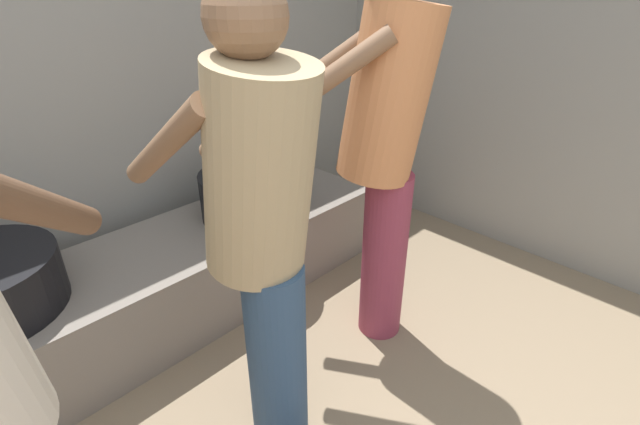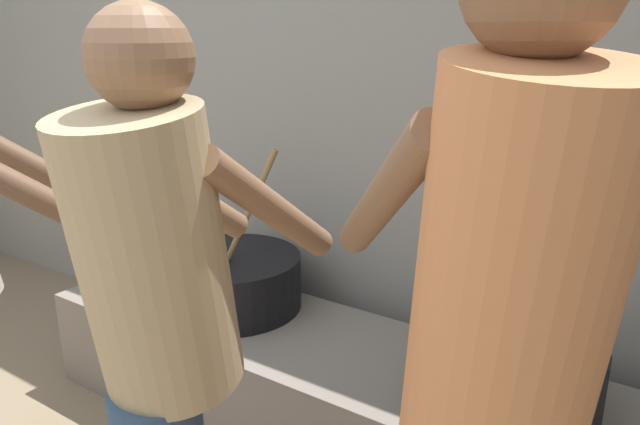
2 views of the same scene
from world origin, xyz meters
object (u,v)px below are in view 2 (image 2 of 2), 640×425
at_px(cook_in_tan_shirt, 160,329).
at_px(cooking_pot_main, 233,281).
at_px(cooking_pot_secondary, 514,377).
at_px(cook_in_orange_shirt, 504,378).

bearing_deg(cook_in_tan_shirt, cooking_pot_main, 124.39).
bearing_deg(cooking_pot_main, cooking_pot_secondary, -4.30).
bearing_deg(cook_in_orange_shirt, cook_in_tan_shirt, -172.42).
xyz_separation_m(cook_in_tan_shirt, cook_in_orange_shirt, (0.70, 0.09, 0.08)).
bearing_deg(cook_in_orange_shirt, cooking_pot_main, 148.47).
bearing_deg(cooking_pot_main, cook_in_tan_shirt, -55.61).
height_order(cook_in_tan_shirt, cook_in_orange_shirt, cook_in_orange_shirt).
distance_m(cooking_pot_secondary, cook_in_orange_shirt, 0.86).
bearing_deg(cooking_pot_main, cook_in_orange_shirt, -31.53).
height_order(cooking_pot_main, cook_in_orange_shirt, cook_in_orange_shirt).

